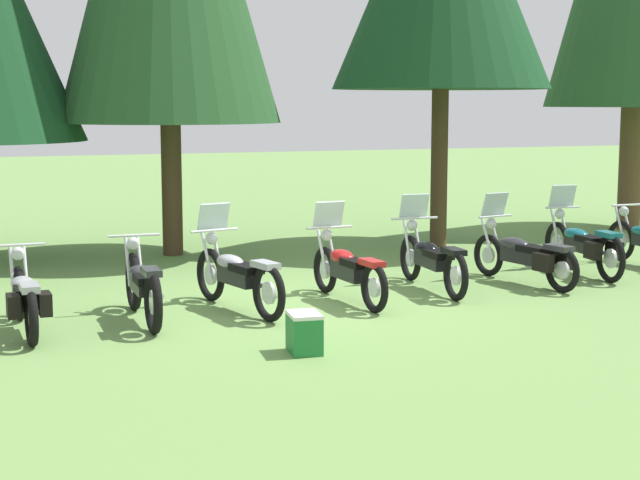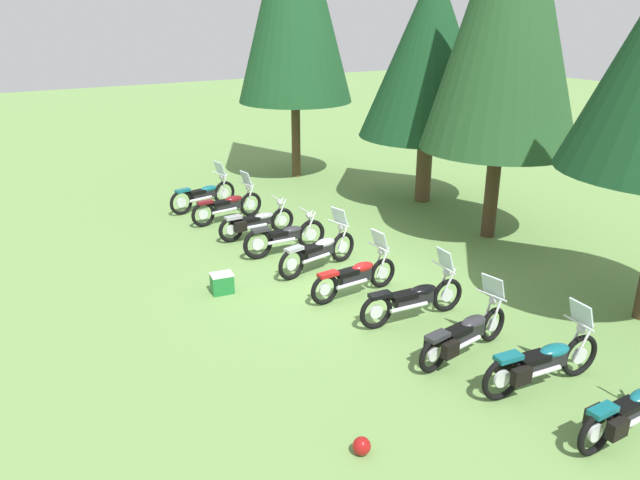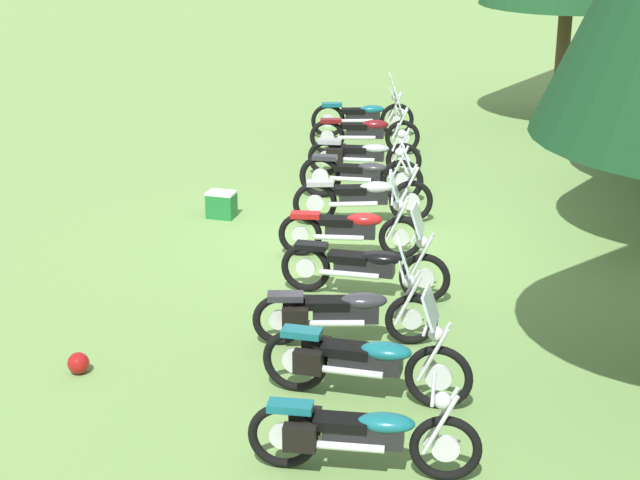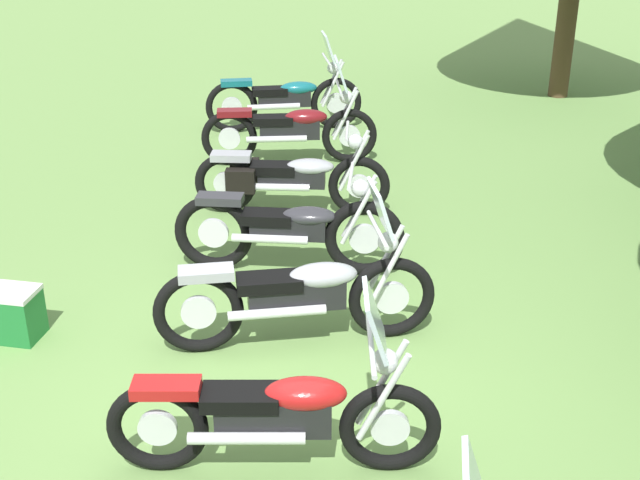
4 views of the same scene
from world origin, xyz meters
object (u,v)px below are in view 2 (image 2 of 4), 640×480
motorcycle_5 (356,275)px  pine_tree_2 (511,4)px  motorcycle_7 (464,333)px  picnic_cooler (222,283)px  dropped_helmet (362,446)px  motorcycle_4 (319,250)px  motorcycle_0 (204,194)px  motorcycle_6 (414,298)px  pine_tree_1 (431,52)px  motorcycle_8 (542,361)px  motorcycle_9 (631,410)px  motorcycle_1 (228,205)px  motorcycle_3 (285,236)px  motorcycle_2 (255,222)px

motorcycle_5 → pine_tree_2: 7.52m
motorcycle_7 → picnic_cooler: bearing=111.2°
motorcycle_5 → dropped_helmet: size_ratio=8.50×
motorcycle_4 → motorcycle_0: bearing=84.6°
motorcycle_6 → pine_tree_1: bearing=54.1°
dropped_helmet → motorcycle_8: bearing=88.1°
motorcycle_8 → motorcycle_9: 1.49m
motorcycle_4 → motorcycle_6: (3.07, 0.37, -0.01)m
motorcycle_0 → motorcycle_7: bearing=-96.5°
motorcycle_1 → motorcycle_6: 7.48m
motorcycle_1 → motorcycle_6: bearing=-91.0°
motorcycle_8 → motorcycle_9: (1.49, 0.12, -0.04)m
motorcycle_0 → motorcycle_5: 7.38m
motorcycle_3 → motorcycle_5: bearing=-84.4°
motorcycle_1 → motorcycle_6: motorcycle_1 is taller
motorcycle_8 → dropped_helmet: motorcycle_8 is taller
motorcycle_3 → motorcycle_8: (7.25, 0.85, 0.03)m
motorcycle_3 → pine_tree_2: (1.59, 5.28, 5.39)m
motorcycle_1 → motorcycle_0: bearing=91.1°
pine_tree_2 → motorcycle_4: bearing=-93.4°
motorcycle_1 → motorcycle_9: size_ratio=0.99×
motorcycle_4 → picnic_cooler: size_ratio=4.53×
motorcycle_1 → motorcycle_6: (7.43, 0.83, -0.01)m
pine_tree_1 → dropped_helmet: 13.04m
motorcycle_8 → pine_tree_1: pine_tree_1 is taller
picnic_cooler → motorcycle_8: bearing=27.5°
motorcycle_0 → motorcycle_3: 4.50m
motorcycle_3 → motorcycle_2: bearing=97.9°
motorcycle_6 → pine_tree_2: bearing=34.8°
pine_tree_2 → dropped_helmet: bearing=-54.6°
motorcycle_2 → motorcycle_9: bearing=-84.0°
motorcycle_1 → dropped_helmet: size_ratio=8.75×
dropped_helmet → motorcycle_3: bearing=160.6°
motorcycle_6 → picnic_cooler: size_ratio=4.66×
pine_tree_1 → motorcycle_3: bearing=-72.4°
motorcycle_1 → motorcycle_7: size_ratio=0.99×
motorcycle_2 → picnic_cooler: size_ratio=4.30×
motorcycle_8 → pine_tree_1: (-9.10, 4.99, 4.05)m
motorcycle_4 → pine_tree_1: bearing=17.2°
motorcycle_3 → pine_tree_1: pine_tree_1 is taller
motorcycle_1 → motorcycle_2: size_ratio=1.03×
motorcycle_0 → picnic_cooler: size_ratio=4.39×
dropped_helmet → pine_tree_1: bearing=137.1°
pine_tree_1 → dropped_helmet: pine_tree_1 is taller
motorcycle_1 → dropped_helmet: 10.45m
motorcycle_2 → motorcycle_9: 10.23m
motorcycle_1 → motorcycle_9: bearing=-91.4°
motorcycle_7 → motorcycle_8: (1.35, 0.40, 0.03)m
motorcycle_7 → motorcycle_9: 2.88m
motorcycle_4 → motorcycle_5: bearing=-102.5°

